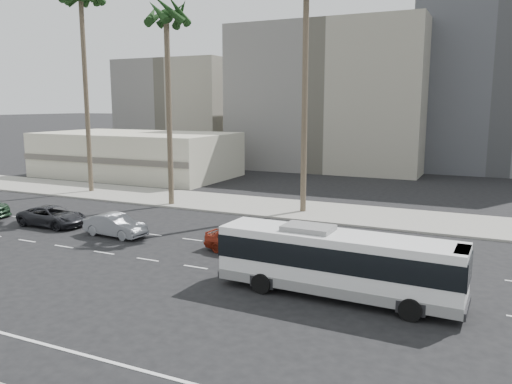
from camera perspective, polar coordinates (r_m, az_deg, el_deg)
The scene contains 13 objects.
ground at distance 24.03m, azimuth 5.69°, elevation -10.27°, with size 700.00×700.00×0.00m, color black.
sidewalk_north at distance 38.44m, azimuth 13.40°, elevation -2.72°, with size 120.00×7.00×0.15m, color gray.
commercial_low at distance 60.58m, azimuth -13.25°, elevation 4.11°, with size 22.00×12.16×5.00m.
midrise_beige_west at distance 69.12m, azimuth 8.89°, elevation 10.32°, with size 24.00×18.00×18.00m, color slate.
midrise_gray_center at distance 73.50m, azimuth 26.12°, elevation 12.54°, with size 20.00×20.00×26.00m, color #4D4F53.
midrise_beige_far at distance 84.55m, azimuth -7.53°, elevation 9.21°, with size 18.00×16.00×15.00m, color slate.
civic_tower at distance 273.22m, azimuth 23.79°, elevation 15.41°, with size 42.00×42.00×129.00m.
city_bus at distance 22.29m, azimuth 9.07°, elevation -7.66°, with size 10.57×2.73×3.01m.
car_a at distance 28.58m, azimuth -1.64°, elevation -5.40°, with size 4.30×1.73×1.47m, color maroon.
car_b at distance 33.33m, azimuth -15.46°, elevation -3.60°, with size 4.27×1.49×1.41m, color gray.
car_c at distance 37.47m, azimuth -21.79°, elevation -2.53°, with size 4.91×2.26×1.36m, color black.
palm_mid at distance 42.23m, azimuth -10.00°, elevation 18.36°, with size 5.26×5.26×16.25m.
palm_far at distance 50.81m, azimuth -19.01°, elevation 19.66°, with size 5.57×5.57×19.13m.
Camera 1 is at (7.37, -21.34, 8.22)m, focal length 35.77 mm.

